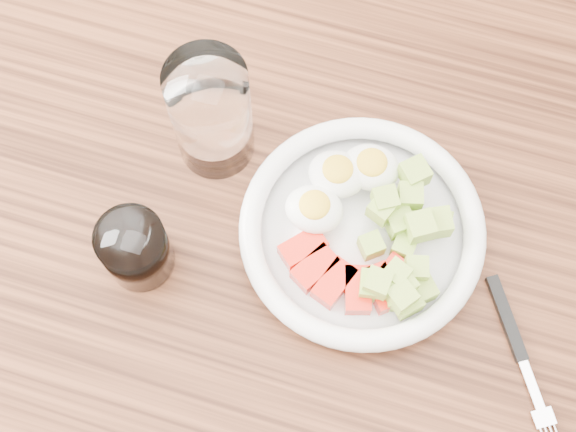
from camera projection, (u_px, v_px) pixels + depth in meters
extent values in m
plane|color=brown|center=(291.00, 366.00, 1.53)|extent=(4.00, 4.00, 0.00)
cube|color=brown|center=(294.00, 244.00, 0.82)|extent=(1.50, 0.90, 0.04)
cylinder|color=white|center=(361.00, 235.00, 0.80)|extent=(0.23, 0.23, 0.01)
torus|color=white|center=(362.00, 229.00, 0.78)|extent=(0.24, 0.24, 0.02)
cube|color=red|center=(303.00, 248.00, 0.78)|extent=(0.05, 0.05, 0.02)
cube|color=red|center=(315.00, 268.00, 0.77)|extent=(0.04, 0.05, 0.02)
cube|color=red|center=(334.00, 283.00, 0.76)|extent=(0.04, 0.05, 0.02)
cube|color=red|center=(358.00, 290.00, 0.76)|extent=(0.04, 0.05, 0.02)
cube|color=red|center=(382.00, 288.00, 0.76)|extent=(0.05, 0.05, 0.02)
cube|color=red|center=(403.00, 277.00, 0.77)|extent=(0.05, 0.04, 0.02)
ellipsoid|color=white|center=(337.00, 174.00, 0.79)|extent=(0.06, 0.05, 0.03)
ellipsoid|color=yellow|center=(338.00, 169.00, 0.78)|extent=(0.03, 0.03, 0.01)
ellipsoid|color=white|center=(371.00, 168.00, 0.79)|extent=(0.06, 0.05, 0.03)
ellipsoid|color=yellow|center=(372.00, 162.00, 0.78)|extent=(0.03, 0.03, 0.01)
ellipsoid|color=white|center=(314.00, 209.00, 0.78)|extent=(0.06, 0.05, 0.03)
ellipsoid|color=yellow|center=(315.00, 205.00, 0.76)|extent=(0.03, 0.03, 0.01)
cube|color=#A2BC48|center=(414.00, 173.00, 0.78)|extent=(0.03, 0.03, 0.02)
cube|color=#A2BC48|center=(410.00, 196.00, 0.77)|extent=(0.03, 0.03, 0.02)
cube|color=#A2BC48|center=(399.00, 284.00, 0.75)|extent=(0.04, 0.04, 0.03)
cube|color=#A2BC48|center=(385.00, 201.00, 0.77)|extent=(0.03, 0.03, 0.02)
cube|color=#A2BC48|center=(402.00, 297.00, 0.74)|extent=(0.03, 0.03, 0.02)
cube|color=#A2BC48|center=(399.00, 222.00, 0.77)|extent=(0.03, 0.03, 0.02)
cube|color=#A2BC48|center=(399.00, 295.00, 0.76)|extent=(0.03, 0.03, 0.02)
cube|color=#A2BC48|center=(406.00, 302.00, 0.75)|extent=(0.03, 0.03, 0.02)
cube|color=#A2BC48|center=(404.00, 247.00, 0.77)|extent=(0.02, 0.02, 0.02)
cube|color=#A2BC48|center=(421.00, 290.00, 0.76)|extent=(0.03, 0.03, 0.02)
cube|color=#A2BC48|center=(381.00, 209.00, 0.77)|extent=(0.03, 0.03, 0.02)
cube|color=#A2BC48|center=(405.00, 221.00, 0.78)|extent=(0.03, 0.03, 0.02)
cube|color=#A2BC48|center=(416.00, 269.00, 0.75)|extent=(0.03, 0.03, 0.02)
cube|color=#A2BC48|center=(437.00, 223.00, 0.77)|extent=(0.03, 0.03, 0.02)
cube|color=#A2BC48|center=(377.00, 283.00, 0.74)|extent=(0.02, 0.02, 0.02)
cube|color=#A2BC48|center=(396.00, 274.00, 0.74)|extent=(0.03, 0.03, 0.02)
cube|color=#A2BC48|center=(440.00, 222.00, 0.78)|extent=(0.02, 0.02, 0.02)
cube|color=#A2BC48|center=(373.00, 286.00, 0.75)|extent=(0.03, 0.03, 0.03)
cube|color=#A2BC48|center=(420.00, 227.00, 0.76)|extent=(0.03, 0.03, 0.02)
cube|color=#A2BC48|center=(371.00, 245.00, 0.77)|extent=(0.03, 0.03, 0.02)
cube|color=black|center=(507.00, 318.00, 0.77)|extent=(0.06, 0.08, 0.01)
cube|color=silver|center=(532.00, 387.00, 0.75)|extent=(0.03, 0.05, 0.00)
cube|color=silver|center=(544.00, 418.00, 0.74)|extent=(0.03, 0.02, 0.00)
cylinder|color=white|center=(211.00, 114.00, 0.77)|extent=(0.08, 0.08, 0.14)
cylinder|color=white|center=(135.00, 249.00, 0.76)|extent=(0.07, 0.07, 0.08)
cylinder|color=black|center=(136.00, 250.00, 0.76)|extent=(0.06, 0.06, 0.06)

